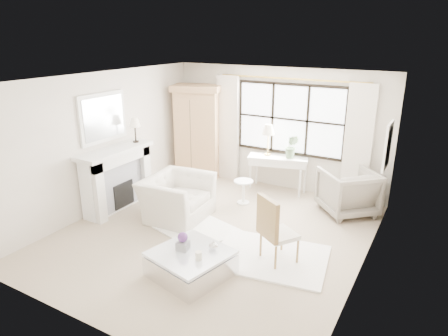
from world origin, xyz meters
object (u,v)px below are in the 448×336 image
Objects in this scene: club_armchair at (177,198)px; coffee_table at (191,264)px; armoire at (198,131)px; console_table at (277,174)px.

club_armchair is 1.04× the size of coffee_table.
club_armchair is at bearing -84.35° from armoire.
club_armchair is 1.99m from coffee_table.
club_armchair reaches higher than coffee_table.
coffee_table is (0.19, -3.70, -0.22)m from console_table.
console_table is at bearing -14.96° from armoire.
console_table reaches higher than coffee_table.
club_armchair is (0.91, -2.14, -0.73)m from armoire.
coffee_table is (2.23, -3.62, -0.96)m from armoire.
console_table is 3.72m from coffee_table.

